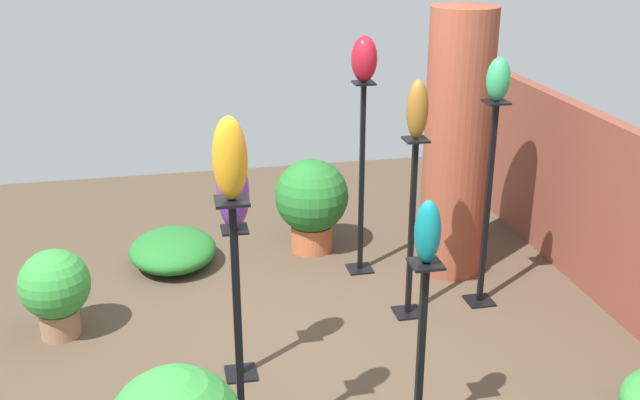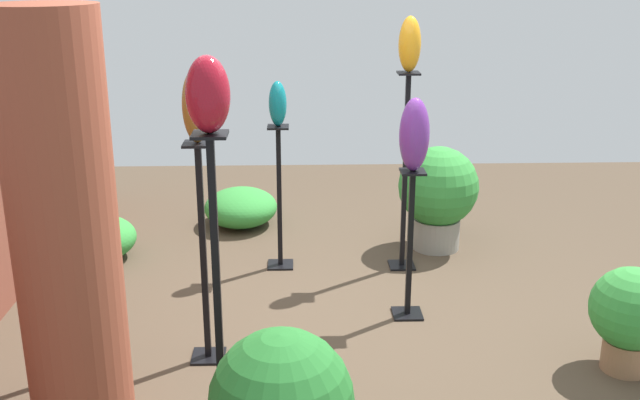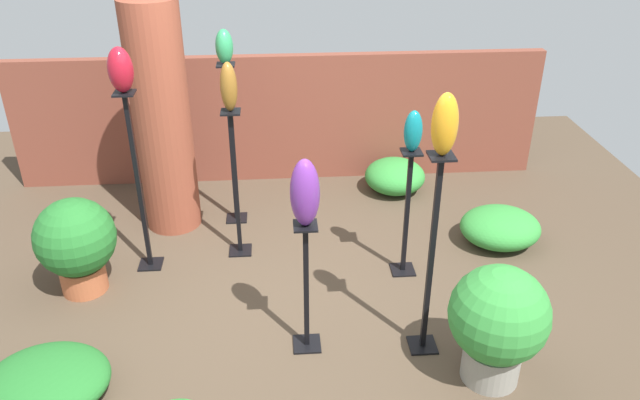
{
  "view_description": "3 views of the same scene",
  "coord_description": "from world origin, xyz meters",
  "views": [
    {
      "loc": [
        4.22,
        -0.73,
        2.78
      ],
      "look_at": [
        0.05,
        0.14,
        1.13
      ],
      "focal_mm": 42.0,
      "sensor_mm": 36.0,
      "label": 1
    },
    {
      "loc": [
        -4.47,
        0.34,
        2.33
      ],
      "look_at": [
        -0.26,
        0.21,
        0.95
      ],
      "focal_mm": 42.0,
      "sensor_mm": 36.0,
      "label": 2
    },
    {
      "loc": [
        -0.05,
        -3.9,
        3.11
      ],
      "look_at": [
        0.28,
        0.39,
        0.77
      ],
      "focal_mm": 35.0,
      "sensor_mm": 36.0,
      "label": 3
    }
  ],
  "objects": [
    {
      "name": "pedestal_jade",
      "position": [
        -0.47,
        1.49,
        0.73
      ],
      "size": [
        0.2,
        0.2,
        1.56
      ],
      "color": "black",
      "rests_on": "ground"
    },
    {
      "name": "art_vase_jade",
      "position": [
        -0.47,
        1.49,
        1.71
      ],
      "size": [
        0.15,
        0.16,
        0.3
      ],
      "primitive_type": "ellipsoid",
      "color": "#2D9356",
      "rests_on": "pedestal_jade"
    },
    {
      "name": "potted_plant_near_pillar",
      "position": [
        -0.62,
        -1.58,
        0.36
      ],
      "size": [
        0.48,
        0.48,
        0.64
      ],
      "color": "#936B4C",
      "rests_on": "ground"
    },
    {
      "name": "pedestal_bronze",
      "position": [
        -0.41,
        0.9,
        0.62
      ],
      "size": [
        0.2,
        0.2,
        1.35
      ],
      "color": "black",
      "rests_on": "ground"
    },
    {
      "name": "art_vase_violet",
      "position": [
        0.12,
        -0.4,
        1.26
      ],
      "size": [
        0.19,
        0.19,
        0.47
      ],
      "primitive_type": "ellipsoid",
      "color": "#6B2D8C",
      "rests_on": "pedestal_violet"
    },
    {
      "name": "pedestal_teal",
      "position": [
        1.0,
        0.49,
        0.51
      ],
      "size": [
        0.2,
        0.2,
        1.13
      ],
      "color": "black",
      "rests_on": "ground"
    },
    {
      "name": "pedestal_violet",
      "position": [
        0.12,
        -0.4,
        0.46
      ],
      "size": [
        0.2,
        0.2,
        1.02
      ],
      "color": "black",
      "rests_on": "ground"
    },
    {
      "name": "art_vase_teal",
      "position": [
        1.0,
        0.49,
        1.29
      ],
      "size": [
        0.14,
        0.13,
        0.34
      ],
      "primitive_type": "ellipsoid",
      "color": "#0F727A",
      "rests_on": "pedestal_teal"
    },
    {
      "name": "foliage_bed_east",
      "position": [
        1.97,
        0.86,
        0.16
      ],
      "size": [
        0.73,
        0.66,
        0.33
      ],
      "primitive_type": "ellipsoid",
      "color": "#338C38",
      "rests_on": "ground"
    },
    {
      "name": "art_vase_amber",
      "position": [
        0.96,
        -0.47,
        1.73
      ],
      "size": [
        0.16,
        0.16,
        0.4
      ],
      "primitive_type": "ellipsoid",
      "color": "orange",
      "rests_on": "pedestal_amber"
    },
    {
      "name": "art_vase_ruby",
      "position": [
        -1.18,
        0.74,
        1.75
      ],
      "size": [
        0.19,
        0.2,
        0.35
      ],
      "primitive_type": "ellipsoid",
      "color": "maroon",
      "rests_on": "pedestal_ruby"
    },
    {
      "name": "pedestal_amber",
      "position": [
        0.96,
        -0.47,
        0.71
      ],
      "size": [
        0.2,
        0.2,
        1.53
      ],
      "color": "black",
      "rests_on": "ground"
    },
    {
      "name": "potted_plant_back_center",
      "position": [
        1.35,
        -0.81,
        0.49
      ],
      "size": [
        0.66,
        0.66,
        0.87
      ],
      "color": "gray",
      "rests_on": "ground"
    },
    {
      "name": "foliage_bed_center",
      "position": [
        1.2,
        1.96,
        0.17
      ],
      "size": [
        0.64,
        0.63,
        0.35
      ],
      "primitive_type": "ellipsoid",
      "color": "#338C38",
      "rests_on": "ground"
    },
    {
      "name": "art_vase_bronze",
      "position": [
        -0.41,
        0.9,
        1.55
      ],
      "size": [
        0.14,
        0.15,
        0.4
      ],
      "primitive_type": "ellipsoid",
      "color": "brown",
      "rests_on": "pedestal_bronze"
    },
    {
      "name": "brick_pillar",
      "position": [
        -1.06,
        1.46,
        1.07
      ],
      "size": [
        0.51,
        0.51,
        2.13
      ],
      "primitive_type": "cylinder",
      "color": "brown",
      "rests_on": "ground"
    },
    {
      "name": "pedestal_ruby",
      "position": [
        -1.18,
        0.74,
        0.73
      ],
      "size": [
        0.2,
        0.2,
        1.58
      ],
      "color": "black",
      "rests_on": "ground"
    },
    {
      "name": "ground_plane",
      "position": [
        0.0,
        0.0,
        0.0
      ],
      "size": [
        8.0,
        8.0,
        0.0
      ],
      "primitive_type": "plane",
      "color": "#4C3D2D"
    }
  ]
}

